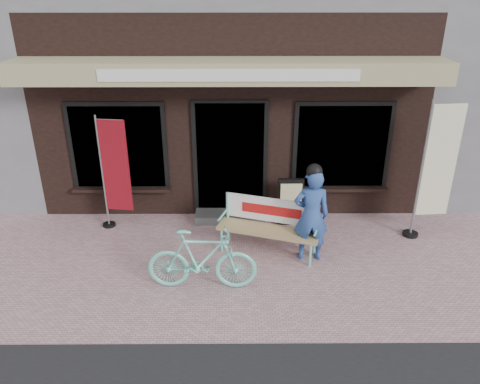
{
  "coord_description": "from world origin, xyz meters",
  "views": [
    {
      "loc": [
        0.13,
        -5.95,
        4.09
      ],
      "look_at": [
        0.17,
        0.7,
        1.05
      ],
      "focal_mm": 35.0,
      "sensor_mm": 36.0,
      "label": 1
    }
  ],
  "objects_px": {
    "person": "(311,213)",
    "menu_stand": "(290,201)",
    "bicycle": "(202,260)",
    "nobori_red": "(114,172)",
    "nobori_cream": "(436,169)",
    "bench": "(270,222)"
  },
  "relations": [
    {
      "from": "bench",
      "to": "menu_stand",
      "type": "distance_m",
      "value": 0.99
    },
    {
      "from": "person",
      "to": "bicycle",
      "type": "relative_size",
      "value": 1.03
    },
    {
      "from": "person",
      "to": "nobori_red",
      "type": "xyz_separation_m",
      "value": [
        -3.26,
        1.05,
        0.27
      ]
    },
    {
      "from": "nobori_red",
      "to": "bench",
      "type": "bearing_deg",
      "value": -9.67
    },
    {
      "from": "bench",
      "to": "nobori_red",
      "type": "relative_size",
      "value": 0.82
    },
    {
      "from": "bench",
      "to": "nobori_red",
      "type": "xyz_separation_m",
      "value": [
        -2.64,
        0.81,
        0.54
      ]
    },
    {
      "from": "bicycle",
      "to": "menu_stand",
      "type": "distance_m",
      "value": 2.4
    },
    {
      "from": "bicycle",
      "to": "menu_stand",
      "type": "relative_size",
      "value": 1.75
    },
    {
      "from": "bench",
      "to": "person",
      "type": "height_order",
      "value": "person"
    },
    {
      "from": "menu_stand",
      "to": "person",
      "type": "bearing_deg",
      "value": -81.18
    },
    {
      "from": "nobori_red",
      "to": "menu_stand",
      "type": "relative_size",
      "value": 2.3
    },
    {
      "from": "nobori_cream",
      "to": "menu_stand",
      "type": "height_order",
      "value": "nobori_cream"
    },
    {
      "from": "person",
      "to": "nobori_red",
      "type": "height_order",
      "value": "nobori_red"
    },
    {
      "from": "menu_stand",
      "to": "bench",
      "type": "bearing_deg",
      "value": -116.88
    },
    {
      "from": "nobori_red",
      "to": "menu_stand",
      "type": "bearing_deg",
      "value": 8.8
    },
    {
      "from": "bench",
      "to": "nobori_cream",
      "type": "distance_m",
      "value": 2.88
    },
    {
      "from": "person",
      "to": "nobori_red",
      "type": "bearing_deg",
      "value": 163.34
    },
    {
      "from": "nobori_red",
      "to": "menu_stand",
      "type": "distance_m",
      "value": 3.13
    },
    {
      "from": "person",
      "to": "menu_stand",
      "type": "height_order",
      "value": "person"
    },
    {
      "from": "nobori_red",
      "to": "nobori_cream",
      "type": "bearing_deg",
      "value": 3.95
    },
    {
      "from": "bicycle",
      "to": "nobori_red",
      "type": "distance_m",
      "value": 2.52
    },
    {
      "from": "menu_stand",
      "to": "nobori_red",
      "type": "bearing_deg",
      "value": -179.61
    }
  ]
}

